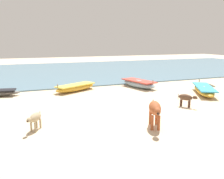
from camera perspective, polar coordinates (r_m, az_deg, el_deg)
name	(u,v)px	position (r m, az deg, el deg)	size (l,w,h in m)	color
ground	(135,109)	(12.19, 5.54, -4.64)	(80.00, 80.00, 0.00)	beige
sea_water	(69,71)	(27.66, -10.12, 4.36)	(60.00, 20.00, 0.08)	slate
fishing_boat_0	(76,87)	(16.59, -8.58, 0.49)	(3.28, 2.35, 0.66)	gold
fishing_boat_2	(204,90)	(16.64, 20.85, -0.06)	(2.79, 3.76, 0.68)	gold
fishing_boat_3	(139,83)	(17.79, 6.32, 1.42)	(1.80, 3.34, 0.74)	#8CA5B7
cow_adult_rust	(155,109)	(9.58, 10.08, -4.61)	(0.94, 1.53, 1.04)	#9E4C28
calf_near_dun	(35,118)	(9.68, -17.70, -6.46)	(0.69, 0.96, 0.67)	tan
calf_far_dark	(186,98)	(13.01, 17.06, -1.90)	(0.70, 0.95, 0.66)	#4C3323
debris_pile_0	(207,85)	(19.64, 21.58, 1.10)	(1.15, 1.15, 0.23)	brown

